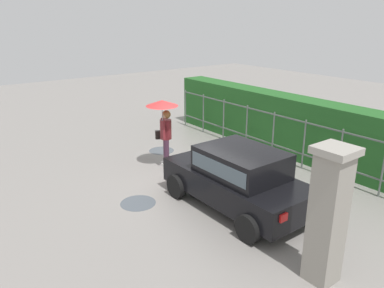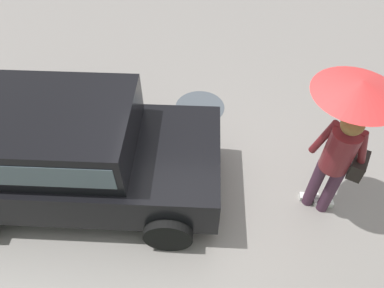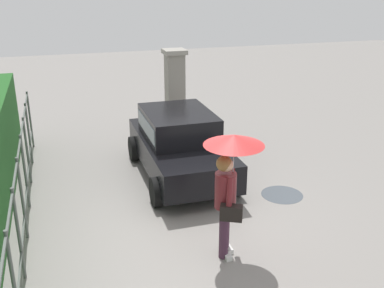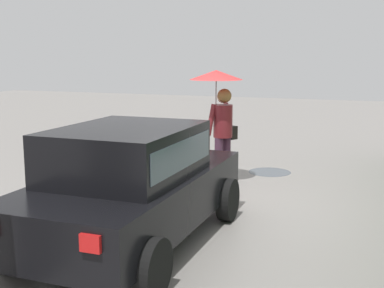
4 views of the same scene
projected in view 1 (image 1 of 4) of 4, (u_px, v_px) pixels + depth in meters
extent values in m
plane|color=gray|center=(200.00, 181.00, 10.45)|extent=(40.00, 40.00, 0.00)
cube|color=black|center=(236.00, 184.00, 8.87)|extent=(3.70, 1.65, 0.60)
cube|color=black|center=(241.00, 162.00, 8.56)|extent=(1.90, 1.44, 0.60)
cube|color=#4C5B66|center=(241.00, 161.00, 8.56)|extent=(1.75, 1.46, 0.33)
cylinder|color=black|center=(176.00, 186.00, 9.42)|extent=(0.60, 0.18, 0.60)
cylinder|color=black|center=(226.00, 171.00, 10.38)|extent=(0.60, 0.18, 0.60)
cylinder|color=black|center=(248.00, 229.00, 7.53)|extent=(0.60, 0.18, 0.60)
cylinder|color=black|center=(301.00, 205.00, 8.49)|extent=(0.60, 0.18, 0.60)
cube|color=red|center=(283.00, 218.00, 7.10)|extent=(0.06, 0.20, 0.16)
cube|color=red|center=(319.00, 201.00, 7.73)|extent=(0.06, 0.20, 0.16)
cylinder|color=#47283D|center=(167.00, 153.00, 11.32)|extent=(0.15, 0.15, 0.86)
cylinder|color=#47283D|center=(166.00, 151.00, 11.51)|extent=(0.15, 0.15, 0.86)
cube|color=white|center=(165.00, 165.00, 11.44)|extent=(0.26, 0.10, 0.08)
cube|color=white|center=(164.00, 163.00, 11.62)|extent=(0.26, 0.10, 0.08)
cylinder|color=maroon|center=(166.00, 129.00, 11.19)|extent=(0.34, 0.34, 0.58)
sphere|color=#DBAD89|center=(165.00, 115.00, 11.05)|extent=(0.22, 0.22, 0.22)
sphere|color=olive|center=(166.00, 114.00, 11.05)|extent=(0.25, 0.25, 0.25)
cylinder|color=maroon|center=(164.00, 131.00, 10.96)|extent=(0.24, 0.18, 0.56)
cylinder|color=maroon|center=(162.00, 126.00, 11.37)|extent=(0.24, 0.18, 0.56)
cylinder|color=#B2B2B7|center=(162.00, 119.00, 10.99)|extent=(0.02, 0.02, 0.77)
cone|color=red|center=(162.00, 103.00, 10.84)|extent=(0.94, 0.94, 0.17)
cube|color=black|center=(161.00, 135.00, 11.49)|extent=(0.29, 0.38, 0.24)
cube|color=gray|center=(327.00, 220.00, 6.19)|extent=(0.48, 0.48, 2.30)
cube|color=#9E998E|center=(336.00, 150.00, 5.80)|extent=(0.60, 0.60, 0.12)
cylinder|color=#59605B|center=(185.00, 108.00, 15.55)|extent=(0.05, 0.05, 1.50)
cylinder|color=#59605B|center=(203.00, 114.00, 14.66)|extent=(0.05, 0.05, 1.50)
cylinder|color=#59605B|center=(224.00, 120.00, 13.77)|extent=(0.05, 0.05, 1.50)
cylinder|color=#59605B|center=(247.00, 127.00, 12.88)|extent=(0.05, 0.05, 1.50)
cylinder|color=#59605B|center=(273.00, 135.00, 11.98)|extent=(0.05, 0.05, 1.50)
cylinder|color=#59605B|center=(304.00, 145.00, 11.09)|extent=(0.05, 0.05, 1.50)
cylinder|color=#59605B|center=(340.00, 156.00, 10.20)|extent=(0.05, 0.05, 1.50)
cylinder|color=#59605B|center=(383.00, 169.00, 9.31)|extent=(0.05, 0.05, 1.50)
cube|color=#59605B|center=(275.00, 115.00, 11.77)|extent=(9.44, 0.03, 0.04)
cube|color=#59605B|center=(272.00, 144.00, 12.08)|extent=(9.44, 0.03, 0.04)
cube|color=#235B23|center=(289.00, 125.00, 12.35)|extent=(10.44, 0.90, 1.90)
cylinder|color=#4C545B|center=(138.00, 203.00, 9.21)|extent=(0.87, 0.87, 0.00)
cylinder|color=#4C545B|center=(161.00, 151.00, 12.83)|extent=(0.84, 0.84, 0.00)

